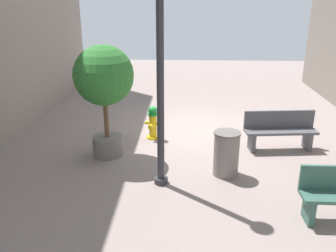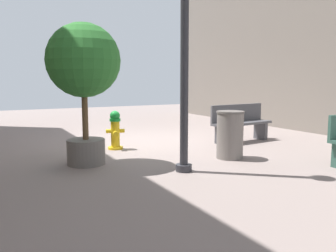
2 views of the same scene
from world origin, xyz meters
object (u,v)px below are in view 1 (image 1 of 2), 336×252
Objects in this scene: trash_bin at (226,153)px; street_lamp at (160,42)px; fire_hydrant at (153,122)px; planter_tree at (104,82)px; bench_near at (280,130)px.

street_lamp is at bearing 18.50° from trash_bin.
fire_hydrant is at bearing -49.30° from trash_bin.
planter_tree is at bearing -17.90° from trash_bin.
street_lamp is at bearing 135.67° from planter_tree.
planter_tree is (4.14, 0.57, 1.28)m from bench_near.
trash_bin reaches higher than bench_near.
bench_near is at bearing -145.96° from street_lamp.
fire_hydrant is at bearing -81.34° from street_lamp.
trash_bin is at bearing 44.71° from bench_near.
bench_near is 1.85× the size of trash_bin.
trash_bin is (-1.71, 1.99, 0.04)m from fire_hydrant.
fire_hydrant is 2.00m from planter_tree.
planter_tree is 2.72× the size of trash_bin.
planter_tree reaches higher than trash_bin.
trash_bin reaches higher than fire_hydrant.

